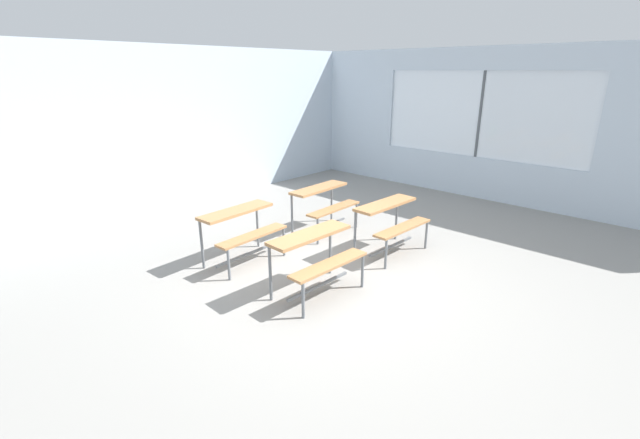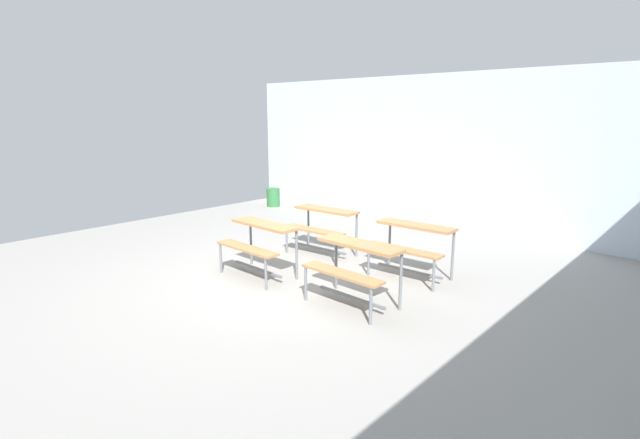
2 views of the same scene
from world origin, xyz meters
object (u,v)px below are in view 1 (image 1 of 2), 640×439
desk_bench_r0c0 (316,250)px  desk_bench_r1c0 (242,224)px  desk_bench_r0c1 (391,216)px  desk_bench_r1c1 (324,199)px

desk_bench_r0c0 → desk_bench_r1c0: size_ratio=0.99×
desk_bench_r1c0 → desk_bench_r0c0: bearing=-91.6°
desk_bench_r0c0 → desk_bench_r0c1: (1.63, 0.05, 0.00)m
desk_bench_r1c1 → desk_bench_r1c0: bearing=177.6°
desk_bench_r0c1 → desk_bench_r1c0: (-1.66, 1.32, 0.00)m
desk_bench_r0c1 → desk_bench_r1c1: bearing=92.4°
desk_bench_r0c1 → desk_bench_r1c1: 1.31m
desk_bench_r0c0 → desk_bench_r1c0: bearing=93.4°
desk_bench_r1c0 → desk_bench_r0c1: bearing=-41.4°
desk_bench_r0c0 → desk_bench_r1c1: (1.62, 1.36, 0.00)m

